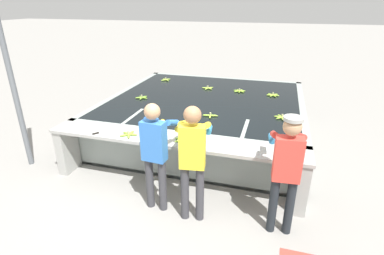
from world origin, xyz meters
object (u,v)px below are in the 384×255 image
Objects in this scene: banana_bunch_floating_5 at (208,88)px; banana_bunch_floating_7 at (239,91)px; worker_1 at (193,154)px; knife_0 at (100,132)px; banana_bunch_floating_4 at (273,95)px; banana_bunch_floating_2 at (190,115)px; banana_bunch_floating_6 at (282,117)px; worker_0 at (156,148)px; banana_bunch_floating_1 at (210,115)px; worker_2 at (286,165)px; banana_bunch_floating_3 at (142,98)px; banana_bunch_ledge_1 at (129,134)px; banana_bunch_ledge_2 at (183,140)px; banana_bunch_floating_0 at (166,80)px; banana_bunch_ledge_0 at (152,133)px; support_post_left at (11,77)px.

banana_bunch_floating_5 and banana_bunch_floating_7 have the same top height.
knife_0 is at bearing 163.18° from worker_1.
banana_bunch_floating_4 reaches higher than knife_0.
banana_bunch_floating_2 and banana_bunch_floating_6 have the same top height.
worker_0 is 5.56× the size of banana_bunch_floating_1.
worker_2 is at bearing -8.85° from knife_0.
banana_bunch_floating_5 is at bearing 43.74° from banana_bunch_floating_3.
banana_bunch_floating_6 is 1.02× the size of banana_bunch_ledge_1.
banana_bunch_floating_4 and banana_bunch_floating_5 have the same top height.
worker_2 is at bearing -51.44° from banana_bunch_floating_1.
banana_bunch_floating_6 is at bearing 49.45° from worker_0.
banana_bunch_floating_2 is at bearing -29.47° from banana_bunch_floating_3.
worker_1 is 3.44m from banana_bunch_floating_7.
worker_1 is at bearing -91.94° from banana_bunch_floating_7.
banana_bunch_floating_4 is (2.67, 0.97, -0.00)m from banana_bunch_floating_3.
banana_bunch_ledge_2 is at bearing -49.69° from banana_bunch_floating_3.
worker_0 reaches higher than banana_bunch_floating_4.
banana_bunch_floating_6 is at bearing -33.88° from banana_bunch_floating_0.
banana_bunch_floating_0 is at bearing 107.25° from banana_bunch_ledge_0.
banana_bunch_floating_4 is 3.45m from banana_bunch_ledge_1.
worker_0 is 5.72× the size of banana_bunch_floating_3.
banana_bunch_floating_4 is at bearing 99.00° from banana_bunch_floating_6.
banana_bunch_floating_3 is at bearing -136.26° from banana_bunch_floating_5.
banana_bunch_floating_3 is (-1.64, 0.64, -0.00)m from banana_bunch_floating_1.
banana_bunch_floating_1 is (-1.30, 1.63, -0.10)m from worker_2.
banana_bunch_ledge_0 is at bearing 21.12° from banana_bunch_ledge_1.
banana_bunch_floating_2 is 1.02× the size of banana_bunch_floating_5.
banana_bunch_ledge_1 is (-1.18, 0.54, -0.11)m from worker_1.
banana_bunch_floating_1 is 1.83m from banana_bunch_floating_5.
banana_bunch_floating_7 is at bearing 65.86° from banana_bunch_ledge_1.
banana_bunch_floating_0 and banana_bunch_floating_5 have the same top height.
banana_bunch_ledge_2 is (1.55, -3.36, 0.00)m from banana_bunch_floating_0.
banana_bunch_floating_6 is at bearing -56.80° from banana_bunch_floating_7.
banana_bunch_ledge_1 reaches higher than banana_bunch_floating_3.
worker_2 is at bearing -73.13° from banana_bunch_floating_7.
support_post_left reaches higher than worker_0.
banana_bunch_floating_7 is 1.02× the size of banana_bunch_ledge_1.
banana_bunch_ledge_1 reaches higher than banana_bunch_floating_4.
banana_bunch_ledge_0 is 0.82m from knife_0.
worker_0 is at bearing -88.45° from banana_bunch_floating_5.
banana_bunch_floating_5 is 2.89m from banana_bunch_ledge_2.
banana_bunch_floating_4 is 0.99× the size of banana_bunch_ledge_0.
banana_bunch_floating_1 is at bearing 95.54° from worker_1.
support_post_left reaches higher than banana_bunch_floating_0.
support_post_left is at bearing -159.02° from banana_bunch_floating_2.
banana_bunch_floating_6 is 2.67m from banana_bunch_ledge_1.
support_post_left reaches higher than banana_bunch_floating_3.
banana_bunch_floating_7 is 4.48m from support_post_left.
worker_2 reaches higher than banana_bunch_floating_3.
banana_bunch_floating_5 is at bearing 174.35° from banana_bunch_floating_4.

